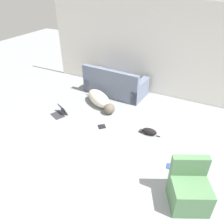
% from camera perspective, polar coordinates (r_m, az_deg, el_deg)
% --- Properties ---
extents(ground_plane, '(20.00, 20.00, 0.00)m').
position_cam_1_polar(ground_plane, '(4.03, -4.26, -20.89)').
color(ground_plane, gray).
extents(wall_back, '(7.82, 0.06, 2.69)m').
position_cam_1_polar(wall_back, '(6.56, 14.91, 14.82)').
color(wall_back, silver).
rests_on(wall_back, ground_plane).
extents(couch, '(1.90, 1.01, 0.89)m').
position_cam_1_polar(couch, '(6.86, 0.86, 7.07)').
color(couch, slate).
rests_on(couch, ground_plane).
extents(dog, '(1.36, 0.94, 0.39)m').
position_cam_1_polar(dog, '(6.22, -3.14, 3.23)').
color(dog, beige).
rests_on(dog, ground_plane).
extents(cat, '(0.51, 0.18, 0.17)m').
position_cam_1_polar(cat, '(5.23, 9.59, -5.03)').
color(cat, black).
rests_on(cat, ground_plane).
extents(laptop_open, '(0.47, 0.46, 0.25)m').
position_cam_1_polar(laptop_open, '(6.03, -13.31, 0.07)').
color(laptop_open, '#2D2D33').
rests_on(laptop_open, ground_plane).
extents(book_black, '(0.23, 0.23, 0.02)m').
position_cam_1_polar(book_black, '(5.43, -2.66, -3.81)').
color(book_black, black).
rests_on(book_black, ground_plane).
extents(book_blue, '(0.18, 0.17, 0.02)m').
position_cam_1_polar(book_blue, '(4.58, 15.21, -13.58)').
color(book_blue, '#28428E').
rests_on(book_blue, ground_plane).
extents(side_chair, '(0.77, 0.76, 0.82)m').
position_cam_1_polar(side_chair, '(3.91, 19.45, -18.65)').
color(side_chair, '#4C754C').
rests_on(side_chair, ground_plane).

